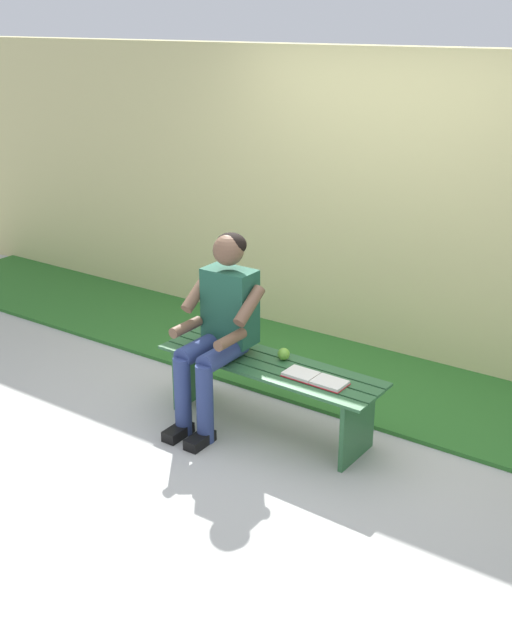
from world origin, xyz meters
TOP-DOWN VIEW (x-y plane):
  - ground_plane at (0.99, 1.00)m, footprint 10.00×7.00m
  - grass_strip at (0.00, -1.08)m, footprint 9.00×1.43m
  - brick_wall at (0.50, -1.66)m, footprint 9.50×0.24m
  - bench_near at (0.00, 0.00)m, footprint 1.56×0.47m
  - person_seated at (0.32, 0.10)m, footprint 0.50×0.69m
  - apple at (-0.04, -0.10)m, footprint 0.08×0.08m
  - book_open at (-0.37, 0.04)m, footprint 0.42×0.17m

SIDE VIEW (x-z plane):
  - ground_plane at x=0.99m, z-range -0.04..0.00m
  - grass_strip at x=0.00m, z-range 0.00..0.03m
  - bench_near at x=0.00m, z-range 0.11..0.58m
  - book_open at x=-0.37m, z-range 0.46..0.49m
  - apple at x=-0.04m, z-range 0.47..0.55m
  - person_seated at x=0.32m, z-range 0.07..1.34m
  - brick_wall at x=0.50m, z-range 0.00..2.34m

